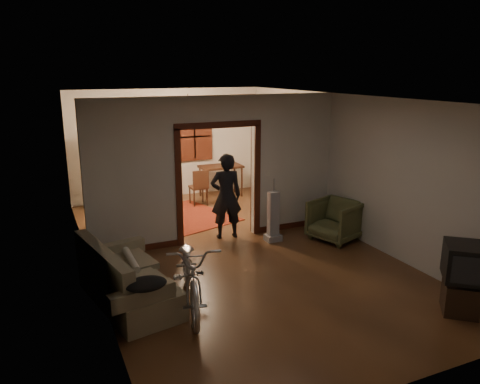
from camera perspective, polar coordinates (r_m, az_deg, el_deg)
floor at (r=8.75m, az=-0.81°, el=-7.16°), size 5.00×8.50×0.01m
ceiling at (r=8.13m, az=-0.88°, el=11.47°), size 5.00×8.50×0.01m
wall_back at (r=12.29m, az=-8.74°, el=5.84°), size 5.00×0.02×2.80m
wall_left at (r=7.72m, az=-18.14°, el=0.03°), size 0.02×8.50×2.80m
wall_right at (r=9.58m, az=13.06°, el=3.13°), size 0.02×8.50×2.80m
partition_wall at (r=9.01m, az=-2.73°, el=2.78°), size 5.00×0.14×2.80m
door_casing at (r=9.08m, az=-2.71°, el=0.93°), size 1.74×0.20×2.32m
far_window at (r=12.43m, az=-5.59°, el=6.74°), size 0.98×0.06×1.28m
chandelier at (r=10.51m, az=-6.33°, el=9.66°), size 0.24×0.24×0.24m
light_switch at (r=9.40m, az=3.42°, el=2.34°), size 0.08×0.01×0.12m
sofa at (r=6.94m, az=-13.42°, el=-9.70°), size 1.23×2.05×0.88m
rolled_paper at (r=7.19m, az=-13.14°, el=-8.02°), size 0.10×0.84×0.10m
jacket at (r=6.03m, az=-11.40°, el=-10.93°), size 0.52×0.39×0.15m
bicycle at (r=6.66m, az=-6.00°, el=-9.65°), size 1.12×2.10×1.05m
armchair at (r=9.35m, az=11.50°, el=-3.42°), size 1.11×1.09×0.79m
tv_stand at (r=7.26m, az=25.25°, el=-11.55°), size 0.65×0.66×0.44m
crt_tv at (r=7.06m, az=25.72°, el=-7.70°), size 0.77×0.78×0.50m
vacuum at (r=9.11m, az=4.08°, el=-2.99°), size 0.34×0.29×0.99m
person at (r=9.19m, az=-1.71°, el=-0.51°), size 0.68×0.51×1.70m
oriental_rug at (r=10.79m, az=-6.48°, el=-2.93°), size 2.20×2.54×0.02m
locker at (r=11.66m, az=-14.35°, el=2.58°), size 0.93×0.54×1.81m
globe at (r=11.49m, az=-14.67°, el=7.65°), size 0.30×0.30×0.30m
desk at (r=12.33m, az=-2.34°, el=1.32°), size 1.24×0.94×0.81m
desk_chair at (r=11.57m, az=-5.10°, el=0.60°), size 0.48×0.48×0.90m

